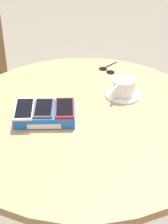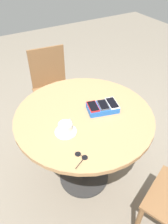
{
  "view_description": "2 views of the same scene",
  "coord_description": "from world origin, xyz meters",
  "px_view_note": "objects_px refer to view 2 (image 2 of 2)",
  "views": [
    {
      "loc": [
        -0.32,
        -1.1,
        1.56
      ],
      "look_at": [
        0.0,
        0.0,
        0.78
      ],
      "focal_mm": 60.0,
      "sensor_mm": 36.0,
      "label": 1
    },
    {
      "loc": [
        0.59,
        1.04,
        1.78
      ],
      "look_at": [
        0.0,
        0.0,
        0.78
      ],
      "focal_mm": 35.0,
      "sensor_mm": 36.0,
      "label": 2
    }
  ],
  "objects_px": {
    "round_table": "(84,127)",
    "phone_gray": "(103,105)",
    "saucer": "(66,132)",
    "phone_white": "(112,103)",
    "phone_red": "(93,106)",
    "sunglasses": "(81,157)",
    "chair_near_window": "(53,89)",
    "coffee_cup": "(66,127)",
    "phone_box": "(103,108)"
  },
  "relations": [
    {
      "from": "round_table",
      "to": "phone_gray",
      "type": "bearing_deg",
      "value": 169.29
    },
    {
      "from": "chair_near_window",
      "to": "saucer",
      "type": "bearing_deg",
      "value": 73.0
    },
    {
      "from": "saucer",
      "to": "coffee_cup",
      "type": "xyz_separation_m",
      "value": [
        -0.0,
        -0.0,
        0.04
      ]
    },
    {
      "from": "round_table",
      "to": "phone_white",
      "type": "height_order",
      "value": "phone_white"
    },
    {
      "from": "chair_near_window",
      "to": "round_table",
      "type": "bearing_deg",
      "value": 83.52
    },
    {
      "from": "phone_gray",
      "to": "sunglasses",
      "type": "bearing_deg",
      "value": 40.4
    },
    {
      "from": "phone_red",
      "to": "sunglasses",
      "type": "xyz_separation_m",
      "value": [
        0.28,
        0.32,
        -0.05
      ]
    },
    {
      "from": "round_table",
      "to": "chair_near_window",
      "type": "bearing_deg",
      "value": -96.48
    },
    {
      "from": "phone_gray",
      "to": "sunglasses",
      "type": "relative_size",
      "value": 1.27
    },
    {
      "from": "sunglasses",
      "to": "chair_near_window",
      "type": "relative_size",
      "value": 0.12
    },
    {
      "from": "sunglasses",
      "to": "round_table",
      "type": "bearing_deg",
      "value": -122.37
    },
    {
      "from": "coffee_cup",
      "to": "chair_near_window",
      "type": "height_order",
      "value": "chair_near_window"
    },
    {
      "from": "phone_box",
      "to": "chair_near_window",
      "type": "distance_m",
      "value": 0.94
    },
    {
      "from": "coffee_cup",
      "to": "chair_near_window",
      "type": "xyz_separation_m",
      "value": [
        -0.29,
        -0.95,
        -0.35
      ]
    },
    {
      "from": "sunglasses",
      "to": "phone_white",
      "type": "bearing_deg",
      "value": -145.94
    },
    {
      "from": "phone_white",
      "to": "phone_red",
      "type": "relative_size",
      "value": 1.09
    },
    {
      "from": "phone_gray",
      "to": "saucer",
      "type": "bearing_deg",
      "value": 12.0
    },
    {
      "from": "phone_white",
      "to": "sunglasses",
      "type": "distance_m",
      "value": 0.51
    },
    {
      "from": "round_table",
      "to": "saucer",
      "type": "bearing_deg",
      "value": 27.07
    },
    {
      "from": "round_table",
      "to": "phone_white",
      "type": "xyz_separation_m",
      "value": [
        -0.21,
        0.04,
        0.18
      ]
    },
    {
      "from": "phone_red",
      "to": "saucer",
      "type": "height_order",
      "value": "phone_red"
    },
    {
      "from": "saucer",
      "to": "chair_near_window",
      "type": "xyz_separation_m",
      "value": [
        -0.29,
        -0.95,
        -0.31
      ]
    },
    {
      "from": "phone_red",
      "to": "sunglasses",
      "type": "height_order",
      "value": "phone_red"
    },
    {
      "from": "sunglasses",
      "to": "chair_near_window",
      "type": "distance_m",
      "value": 1.26
    },
    {
      "from": "phone_gray",
      "to": "sunglasses",
      "type": "distance_m",
      "value": 0.46
    },
    {
      "from": "round_table",
      "to": "sunglasses",
      "type": "xyz_separation_m",
      "value": [
        0.21,
        0.33,
        0.13
      ]
    },
    {
      "from": "phone_white",
      "to": "sunglasses",
      "type": "relative_size",
      "value": 1.43
    },
    {
      "from": "phone_box",
      "to": "phone_red",
      "type": "bearing_deg",
      "value": -15.38
    },
    {
      "from": "phone_box",
      "to": "sunglasses",
      "type": "xyz_separation_m",
      "value": [
        0.35,
        0.3,
        -0.02
      ]
    },
    {
      "from": "phone_gray",
      "to": "saucer",
      "type": "height_order",
      "value": "phone_gray"
    },
    {
      "from": "round_table",
      "to": "phone_red",
      "type": "distance_m",
      "value": 0.19
    },
    {
      "from": "phone_gray",
      "to": "coffee_cup",
      "type": "relative_size",
      "value": 1.2
    },
    {
      "from": "coffee_cup",
      "to": "phone_gray",
      "type": "bearing_deg",
      "value": -168.16
    },
    {
      "from": "saucer",
      "to": "phone_white",
      "type": "bearing_deg",
      "value": -172.02
    },
    {
      "from": "phone_box",
      "to": "chair_near_window",
      "type": "bearing_deg",
      "value": -87.15
    },
    {
      "from": "coffee_cup",
      "to": "chair_near_window",
      "type": "relative_size",
      "value": 0.13
    },
    {
      "from": "phone_red",
      "to": "coffee_cup",
      "type": "relative_size",
      "value": 1.24
    },
    {
      "from": "round_table",
      "to": "phone_gray",
      "type": "xyz_separation_m",
      "value": [
        -0.14,
        0.03,
        0.18
      ]
    },
    {
      "from": "round_table",
      "to": "phone_gray",
      "type": "relative_size",
      "value": 7.47
    },
    {
      "from": "round_table",
      "to": "phone_red",
      "type": "relative_size",
      "value": 7.22
    },
    {
      "from": "saucer",
      "to": "phone_red",
      "type": "bearing_deg",
      "value": -160.8
    },
    {
      "from": "round_table",
      "to": "sunglasses",
      "type": "height_order",
      "value": "sunglasses"
    },
    {
      "from": "phone_red",
      "to": "phone_gray",
      "type": "bearing_deg",
      "value": 164.51
    },
    {
      "from": "phone_box",
      "to": "phone_white",
      "type": "bearing_deg",
      "value": 167.58
    },
    {
      "from": "phone_white",
      "to": "round_table",
      "type": "bearing_deg",
      "value": -11.17
    },
    {
      "from": "round_table",
      "to": "phone_box",
      "type": "bearing_deg",
      "value": 169.48
    },
    {
      "from": "phone_red",
      "to": "coffee_cup",
      "type": "height_order",
      "value": "coffee_cup"
    },
    {
      "from": "phone_box",
      "to": "saucer",
      "type": "relative_size",
      "value": 1.72
    },
    {
      "from": "coffee_cup",
      "to": "sunglasses",
      "type": "relative_size",
      "value": 1.06
    },
    {
      "from": "saucer",
      "to": "coffee_cup",
      "type": "relative_size",
      "value": 1.28
    }
  ]
}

